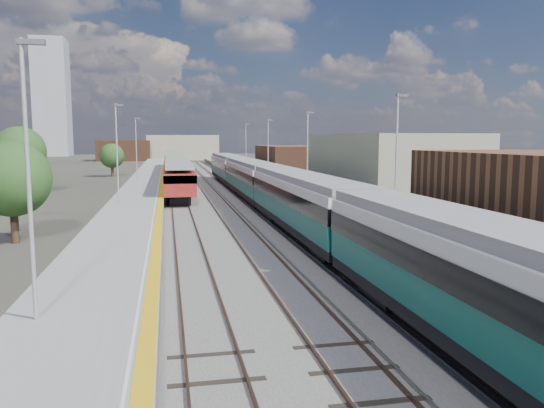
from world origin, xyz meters
name	(u,v)px	position (x,y,z in m)	size (l,w,h in m)	color
ground	(229,194)	(0.00, 50.00, 0.00)	(320.00, 320.00, 0.00)	#47443A
ballast_bed	(207,192)	(-2.25, 52.50, 0.03)	(10.50, 155.00, 0.06)	#565451
tracks	(211,190)	(-1.65, 54.18, 0.11)	(8.96, 160.00, 0.17)	#4C3323
platform_right	(272,186)	(5.28, 52.49, 0.54)	(4.70, 155.00, 8.52)	slate
platform_left	(145,189)	(-9.05, 52.49, 0.52)	(4.30, 155.00, 8.52)	slate
buildings	(121,121)	(-18.12, 138.60, 10.70)	(72.00, 185.50, 40.00)	brown
green_train	(272,186)	(1.50, 33.85, 2.24)	(2.89, 80.32, 3.18)	black
red_train	(175,167)	(-5.50, 66.72, 2.11)	(2.83, 57.39, 3.57)	black
tree_a	(12,179)	(-15.20, 25.12, 3.69)	(4.33, 4.33, 5.86)	#382619
tree_b	(20,152)	(-21.74, 52.93, 4.58)	(5.36, 5.36, 7.27)	#382619
tree_c	(112,156)	(-15.07, 80.23, 3.28)	(3.85, 3.85, 5.22)	#382619
tree_d	(373,152)	(21.65, 62.79, 4.09)	(4.80, 4.80, 6.51)	#382619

